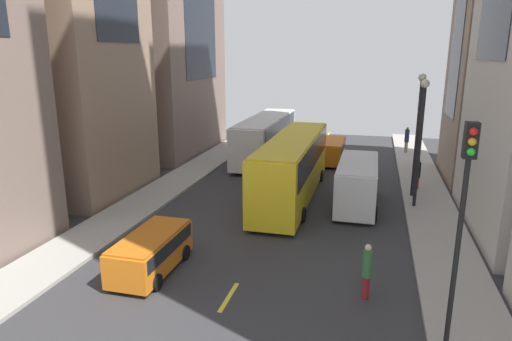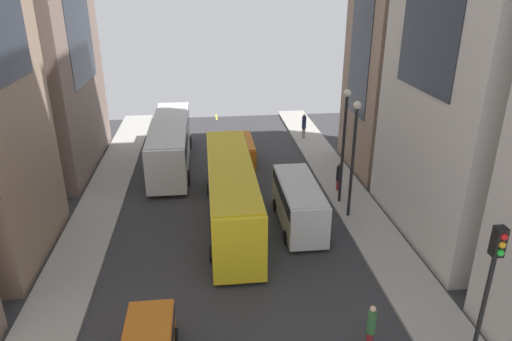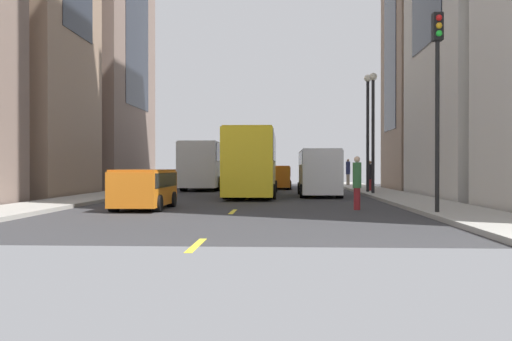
% 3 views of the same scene
% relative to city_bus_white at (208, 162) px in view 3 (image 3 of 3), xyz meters
% --- Properties ---
extents(ground_plane, '(42.29, 42.29, 0.00)m').
position_rel_city_bus_white_xyz_m(ground_plane, '(3.76, -8.37, -2.01)').
color(ground_plane, '#333335').
extents(sidewalk_west, '(2.70, 44.00, 0.15)m').
position_rel_city_bus_white_xyz_m(sidewalk_west, '(-4.03, -8.37, -1.93)').
color(sidewalk_west, '#9E9B93').
rests_on(sidewalk_west, ground).
extents(sidewalk_east, '(2.70, 44.00, 0.15)m').
position_rel_city_bus_white_xyz_m(sidewalk_east, '(11.55, -8.37, -1.93)').
color(sidewalk_east, '#9E9B93').
rests_on(sidewalk_east, ground).
extents(lane_stripe_0, '(0.16, 2.00, 0.01)m').
position_rel_city_bus_white_xyz_m(lane_stripe_0, '(3.76, -29.37, -2.00)').
color(lane_stripe_0, yellow).
rests_on(lane_stripe_0, ground).
extents(lane_stripe_1, '(0.16, 2.00, 0.01)m').
position_rel_city_bus_white_xyz_m(lane_stripe_1, '(3.76, -20.97, -2.00)').
color(lane_stripe_1, yellow).
rests_on(lane_stripe_1, ground).
extents(lane_stripe_2, '(0.16, 2.00, 0.01)m').
position_rel_city_bus_white_xyz_m(lane_stripe_2, '(3.76, -12.57, -2.00)').
color(lane_stripe_2, yellow).
rests_on(lane_stripe_2, ground).
extents(lane_stripe_3, '(0.16, 2.00, 0.01)m').
position_rel_city_bus_white_xyz_m(lane_stripe_3, '(3.76, -4.17, -2.00)').
color(lane_stripe_3, yellow).
rests_on(lane_stripe_3, ground).
extents(lane_stripe_4, '(0.16, 2.00, 0.01)m').
position_rel_city_bus_white_xyz_m(lane_stripe_4, '(3.76, 4.23, -2.00)').
color(lane_stripe_4, yellow).
rests_on(lane_stripe_4, ground).
extents(lane_stripe_5, '(0.16, 2.00, 0.01)m').
position_rel_city_bus_white_xyz_m(lane_stripe_5, '(3.76, 12.63, -2.00)').
color(lane_stripe_5, yellow).
rests_on(lane_stripe_5, ground).
extents(building_west_2, '(7.78, 11.71, 27.56)m').
position_rel_city_bus_white_xyz_m(building_west_2, '(-9.44, 0.83, 11.77)').
color(building_west_2, '#7A665B').
rests_on(building_west_2, ground).
extents(building_east_2, '(9.47, 7.14, 18.67)m').
position_rel_city_bus_white_xyz_m(building_east_2, '(17.79, -2.28, 7.32)').
color(building_east_2, '#937760').
rests_on(building_east_2, ground).
extents(city_bus_white, '(2.80, 11.89, 3.35)m').
position_rel_city_bus_white_xyz_m(city_bus_white, '(0.00, 0.00, 0.00)').
color(city_bus_white, silver).
rests_on(city_bus_white, ground).
extents(streetcar_yellow, '(2.70, 12.38, 3.59)m').
position_rel_city_bus_white_xyz_m(streetcar_yellow, '(3.89, -9.30, 0.12)').
color(streetcar_yellow, yellow).
rests_on(streetcar_yellow, ground).
extents(delivery_van_white, '(2.25, 6.12, 2.58)m').
position_rel_city_bus_white_xyz_m(delivery_van_white, '(7.61, -10.07, -0.49)').
color(delivery_van_white, white).
rests_on(delivery_van_white, ground).
extents(car_orange_0, '(1.89, 4.10, 1.52)m').
position_rel_city_bus_white_xyz_m(car_orange_0, '(0.25, -19.89, -1.11)').
color(car_orange_0, orange).
rests_on(car_orange_0, ground).
extents(car_orange_1, '(2.00, 4.74, 1.73)m').
position_rel_city_bus_white_xyz_m(car_orange_1, '(5.23, 0.12, -0.99)').
color(car_orange_1, orange).
rests_on(car_orange_1, ground).
extents(pedestrian_walking_far, '(0.36, 0.36, 1.89)m').
position_rel_city_bus_white_xyz_m(pedestrian_walking_far, '(11.07, -6.09, -0.87)').
color(pedestrian_walking_far, maroon).
rests_on(pedestrian_walking_far, ground).
extents(pedestrian_crossing_mid, '(0.33, 0.33, 2.03)m').
position_rel_city_bus_white_xyz_m(pedestrian_crossing_mid, '(8.37, -19.82, -0.92)').
color(pedestrian_crossing_mid, maroon).
rests_on(pedestrian_crossing_mid, ground).
extents(pedestrian_crossing_near, '(0.36, 0.36, 2.15)m').
position_rel_city_bus_white_xyz_m(pedestrian_crossing_near, '(11.03, 4.65, -0.72)').
color(pedestrian_crossing_near, gray).
rests_on(pedestrian_crossing_near, ground).
extents(traffic_light_near_corner, '(0.32, 0.44, 6.49)m').
position_rel_city_bus_white_xyz_m(traffic_light_near_corner, '(10.60, -22.50, 2.61)').
color(traffic_light_near_corner, black).
rests_on(traffic_light_near_corner, ground).
extents(streetlamp_near, '(0.44, 0.44, 7.04)m').
position_rel_city_bus_white_xyz_m(streetlamp_near, '(10.70, -7.66, 2.45)').
color(streetlamp_near, black).
rests_on(streetlamp_near, ground).
extents(streetlamp_far, '(0.44, 0.44, 6.82)m').
position_rel_city_bus_white_xyz_m(streetlamp_far, '(10.70, -9.53, 2.34)').
color(streetlamp_far, black).
rests_on(streetlamp_far, ground).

